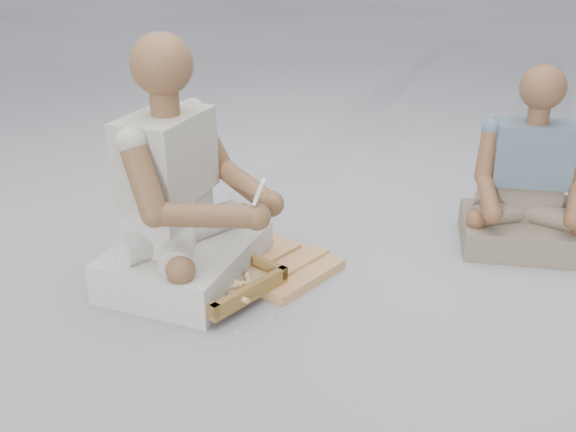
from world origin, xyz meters
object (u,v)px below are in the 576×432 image
at_px(tool_tray, 209,275).
at_px(craftsman, 181,203).
at_px(carved_panel, 260,259).
at_px(companion, 527,190).

bearing_deg(tool_tray, craftsman, 162.78).
xyz_separation_m(carved_panel, craftsman, (-0.23, -0.24, 0.33)).
distance_m(craftsman, companion, 1.56).
xyz_separation_m(carved_panel, companion, (1.04, 0.65, 0.26)).
bearing_deg(carved_panel, companion, 31.85).
height_order(carved_panel, craftsman, craftsman).
bearing_deg(companion, craftsman, 22.17).
distance_m(tool_tray, craftsman, 0.32).
relative_size(craftsman, companion, 1.22).
height_order(carved_panel, companion, companion).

